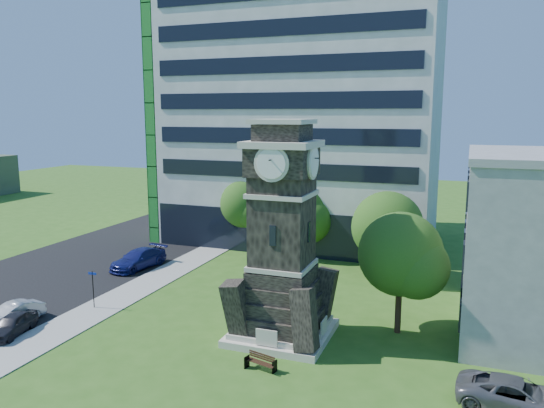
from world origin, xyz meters
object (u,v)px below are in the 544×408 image
at_px(car_street_mid, 12,314).
at_px(car_east_lot, 517,396).
at_px(car_street_south, 12,324).
at_px(street_sign, 93,285).
at_px(clock_tower, 282,246).
at_px(park_bench, 261,362).
at_px(car_street_north, 138,259).

xyz_separation_m(car_street_mid, car_east_lot, (27.73, 0.25, 0.06)).
relative_size(car_street_south, street_sign, 1.43).
bearing_deg(car_east_lot, street_sign, 87.74).
relative_size(car_street_mid, car_east_lot, 0.76).
height_order(clock_tower, street_sign, clock_tower).
relative_size(car_street_south, park_bench, 2.27).
relative_size(car_east_lot, street_sign, 1.99).
bearing_deg(car_street_north, car_street_mid, -82.03).
xyz_separation_m(car_street_south, street_sign, (1.64, 5.04, 0.95)).
bearing_deg(street_sign, clock_tower, 0.07).
bearing_deg(clock_tower, car_street_south, -160.41).
bearing_deg(clock_tower, car_street_mid, -165.77).
relative_size(clock_tower, car_street_south, 3.44).
bearing_deg(car_east_lot, car_street_south, 99.10).
bearing_deg(car_street_south, street_sign, 59.51).
xyz_separation_m(car_street_mid, street_sign, (2.88, 3.87, 0.94)).
xyz_separation_m(clock_tower, street_sign, (-12.92, -0.14, -3.72)).
height_order(car_street_mid, street_sign, street_sign).
bearing_deg(car_street_north, clock_tower, -19.63).
height_order(car_street_mid, car_street_north, car_street_north).
bearing_deg(car_east_lot, park_bench, 97.98).
xyz_separation_m(clock_tower, park_bench, (0.37, -4.16, -4.85)).
bearing_deg(car_street_north, park_bench, -29.41).
xyz_separation_m(car_street_north, park_bench, (15.85, -12.75, -0.33)).
height_order(clock_tower, car_street_south, clock_tower).
bearing_deg(car_street_mid, street_sign, 64.42).
relative_size(clock_tower, park_bench, 7.80).
relative_size(car_street_south, car_street_mid, 0.94).
bearing_deg(car_street_south, car_east_lot, -9.40).
distance_m(car_street_mid, car_east_lot, 27.73).
relative_size(car_east_lot, park_bench, 3.16).
relative_size(car_street_mid, car_street_north, 0.72).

